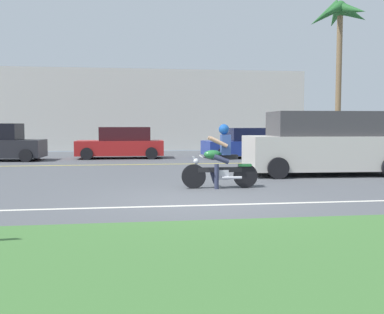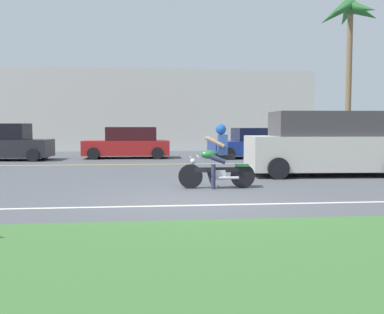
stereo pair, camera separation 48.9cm
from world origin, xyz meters
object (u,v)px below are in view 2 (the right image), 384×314
object	(u,v)px
motorcyclist	(217,161)
parked_car_0	(7,143)
suv_nearby	(327,144)
palm_tree_0	(350,21)
parked_car_1	(128,144)
parked_car_2	(257,144)

from	to	relation	value
motorcyclist	parked_car_0	world-z (taller)	parked_car_0
suv_nearby	palm_tree_0	distance (m)	15.00
parked_car_0	parked_car_1	world-z (taller)	parked_car_0
suv_nearby	motorcyclist	bearing A→B (deg)	-146.60
suv_nearby	parked_car_1	world-z (taller)	suv_nearby
parked_car_0	suv_nearby	bearing A→B (deg)	-31.59
motorcyclist	parked_car_0	size ratio (longest dim) A/B	0.51
parked_car_1	parked_car_2	size ratio (longest dim) A/B	0.93
motorcyclist	suv_nearby	xyz separation A→B (m)	(3.92, 2.58, 0.29)
parked_car_1	parked_car_0	bearing A→B (deg)	-172.17
motorcyclist	palm_tree_0	xyz separation A→B (m)	(10.14, 14.51, 6.93)
motorcyclist	parked_car_2	world-z (taller)	motorcyclist
parked_car_2	palm_tree_0	size ratio (longest dim) A/B	0.50
suv_nearby	palm_tree_0	bearing A→B (deg)	62.45
motorcyclist	suv_nearby	size ratio (longest dim) A/B	0.38
parked_car_1	palm_tree_0	bearing A→B (deg)	17.01
parked_car_0	motorcyclist	bearing A→B (deg)	-51.19
motorcyclist	parked_car_0	xyz separation A→B (m)	(-7.95, 9.88, 0.08)
suv_nearby	parked_car_1	size ratio (longest dim) A/B	1.25
suv_nearby	palm_tree_0	size ratio (longest dim) A/B	0.57
motorcyclist	palm_tree_0	bearing A→B (deg)	55.05
parked_car_0	palm_tree_0	distance (m)	19.89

